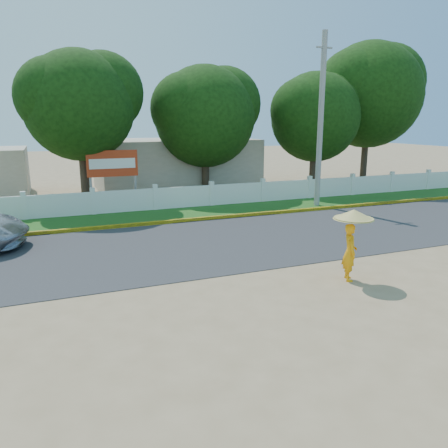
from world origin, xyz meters
name	(u,v)px	position (x,y,z in m)	size (l,w,h in m)	color
ground	(252,286)	(0.00, 0.00, 0.00)	(120.00, 120.00, 0.00)	#9E8460
road	(198,244)	(0.00, 4.50, 0.01)	(60.00, 7.00, 0.02)	#38383A
grass_verge	(163,215)	(0.00, 9.75, 0.01)	(60.00, 3.50, 0.03)	#2D601E
curb	(172,222)	(0.00, 8.05, 0.08)	(40.00, 0.18, 0.16)	yellow
fence	(155,199)	(0.00, 11.20, 0.55)	(40.00, 0.10, 1.10)	silver
building_near	(176,164)	(3.00, 18.00, 1.60)	(10.00, 6.00, 3.20)	#B7AD99
utility_pole	(321,122)	(8.16, 9.15, 4.33)	(0.28, 0.28, 8.65)	gray
monk_with_parasol	(352,235)	(2.77, -0.56, 1.32)	(1.11, 1.11, 2.02)	#FC9C0D
billboard	(112,167)	(-1.86, 12.30, 2.14)	(2.50, 0.13, 2.95)	gray
tree_row	(222,108)	(4.76, 14.15, 5.11)	(37.10, 8.07, 9.55)	#473828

